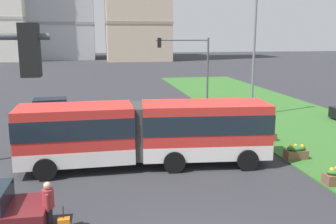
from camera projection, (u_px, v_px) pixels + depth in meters
The scene contains 8 objects.
articulated_bus at pixel (146, 132), 17.83m from camera, with size 11.93×3.24×3.00m.
car_silver_hatch at pixel (52, 109), 27.94m from camera, with size 4.53×2.29×1.58m.
pedestrian_crossing at pixel (48, 204), 11.67m from camera, with size 0.36×0.58×1.74m.
flower_planter_2 at pixel (296, 152), 18.83m from camera, with size 1.10×0.56×0.74m.
flower_planter_3 at pixel (267, 135), 22.10m from camera, with size 1.10×0.56×0.74m.
flower_planter_4 at pixel (253, 127), 24.03m from camera, with size 1.10×0.56×0.74m.
traffic_light_far_right at pixel (191, 60), 31.62m from camera, with size 4.55×0.28×5.97m.
streetlight_median at pixel (254, 45), 27.96m from camera, with size 0.70×0.28×9.97m.
Camera 1 is at (-2.59, -8.98, 6.15)m, focal length 40.22 mm.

